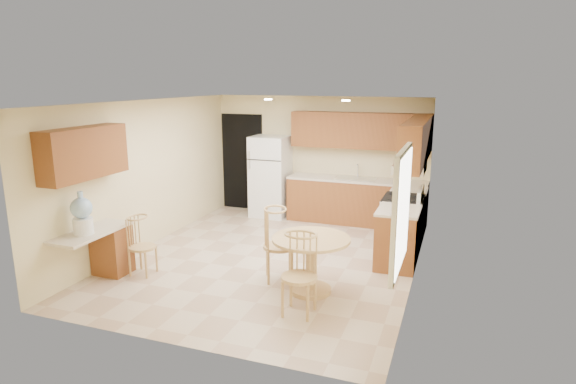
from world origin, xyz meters
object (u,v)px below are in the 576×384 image
(chair_table_a, at_px, (277,239))
(water_crock, at_px, (82,215))
(chair_table_b, at_px, (297,270))
(dining_table, at_px, (311,257))
(stove, at_px, (402,223))
(refrigerator, at_px, (270,176))
(chair_desk, at_px, (138,242))

(chair_table_a, relative_size, water_crock, 1.77)
(chair_table_a, relative_size, chair_table_b, 1.04)
(dining_table, bearing_deg, stove, 66.06)
(refrigerator, xyz_separation_m, chair_desk, (-0.60, -3.68, -0.31))
(refrigerator, relative_size, chair_desk, 1.94)
(stove, height_order, chair_desk, stove)
(water_crock, bearing_deg, chair_table_b, 2.59)
(chair_table_b, bearing_deg, chair_desk, -9.90)
(stove, bearing_deg, dining_table, -113.94)
(refrigerator, relative_size, chair_table_b, 1.67)
(chair_table_b, distance_m, chair_desk, 2.61)
(dining_table, bearing_deg, chair_table_b, -86.17)
(water_crock, bearing_deg, refrigerator, 76.09)
(refrigerator, height_order, chair_table_b, refrigerator)
(chair_table_b, relative_size, water_crock, 1.70)
(refrigerator, xyz_separation_m, water_crock, (-1.05, -4.24, 0.19))
(refrigerator, bearing_deg, water_crock, -103.91)
(stove, xyz_separation_m, chair_table_b, (-0.90, -2.88, 0.15))
(dining_table, relative_size, chair_table_b, 1.04)
(chair_desk, height_order, water_crock, water_crock)
(chair_table_b, height_order, water_crock, water_crock)
(refrigerator, relative_size, stove, 1.55)
(stove, xyz_separation_m, chair_desk, (-3.47, -2.46, 0.06))
(dining_table, relative_size, chair_desk, 1.20)
(stove, bearing_deg, chair_table_a, -127.02)
(dining_table, bearing_deg, chair_desk, -172.63)
(water_crock, bearing_deg, chair_table_a, 23.06)
(dining_table, xyz_separation_m, water_crock, (-2.98, -0.88, 0.53))
(chair_table_a, bearing_deg, refrigerator, 178.48)
(dining_table, bearing_deg, chair_table_a, 164.83)
(refrigerator, distance_m, chair_desk, 3.74)
(chair_desk, relative_size, water_crock, 1.47)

